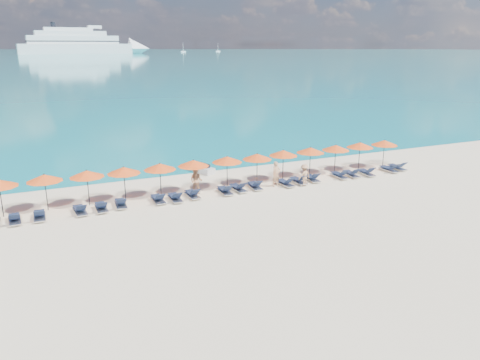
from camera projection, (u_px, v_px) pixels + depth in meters
name	position (u px, v px, depth m)	size (l,w,h in m)	color
ground	(261.00, 212.00, 27.66)	(1400.00, 1400.00, 0.00)	beige
sea	(33.00, 52.00, 606.01)	(1600.00, 1300.00, 0.01)	#1FA9B2
cruise_ship	(88.00, 44.00, 495.10)	(137.19, 29.22, 37.92)	white
sailboat_near	(183.00, 51.00, 603.05)	(6.52, 2.17, 11.95)	white
sailboat_far	(218.00, 51.00, 643.00)	(6.09, 2.03, 11.16)	white
jetski	(203.00, 169.00, 36.08)	(1.37, 2.18, 0.73)	silver
beachgoer_a	(276.00, 174.00, 32.45)	(0.65, 0.43, 1.79)	tan
beachgoer_b	(196.00, 181.00, 30.85)	(0.86, 0.50, 1.77)	tan
beachgoer_c	(304.00, 175.00, 32.67)	(1.00, 0.47, 1.55)	tan
umbrella_1	(44.00, 178.00, 27.46)	(2.10, 2.10, 2.28)	black
umbrella_2	(87.00, 174.00, 28.32)	(2.10, 2.10, 2.28)	black
umbrella_3	(124.00, 170.00, 29.11)	(2.10, 2.10, 2.28)	black
umbrella_4	(160.00, 167.00, 29.98)	(2.10, 2.10, 2.28)	black
umbrella_5	(193.00, 163.00, 30.86)	(2.10, 2.10, 2.28)	black
umbrella_6	(227.00, 159.00, 31.86)	(2.10, 2.10, 2.28)	black
umbrella_7	(257.00, 157.00, 32.67)	(2.10, 2.10, 2.28)	black
umbrella_8	(283.00, 153.00, 33.75)	(2.10, 2.10, 2.28)	black
umbrella_9	(311.00, 150.00, 34.67)	(2.10, 2.10, 2.28)	black
umbrella_10	(336.00, 148.00, 35.48)	(2.10, 2.10, 2.28)	black
umbrella_11	(360.00, 145.00, 36.44)	(2.10, 2.10, 2.28)	black
umbrella_12	(385.00, 143.00, 37.29)	(2.10, 2.10, 2.28)	black
lounger_1	(14.00, 219.00, 25.96)	(0.71, 1.73, 0.66)	silver
lounger_2	(39.00, 215.00, 26.50)	(0.65, 1.71, 0.66)	silver
lounger_3	(80.00, 210.00, 27.37)	(0.76, 1.75, 0.66)	silver
lounger_4	(101.00, 207.00, 27.87)	(0.62, 1.70, 0.66)	silver
lounger_5	(121.00, 203.00, 28.50)	(0.74, 1.74, 0.66)	silver
lounger_6	(158.00, 199.00, 29.33)	(0.64, 1.71, 0.66)	silver
lounger_7	(175.00, 197.00, 29.62)	(0.65, 1.71, 0.66)	silver
lounger_8	(192.00, 194.00, 30.27)	(0.66, 1.71, 0.66)	silver
lounger_9	(225.00, 190.00, 31.03)	(0.67, 1.72, 0.66)	silver
lounger_10	(238.00, 188.00, 31.61)	(0.76, 1.75, 0.66)	silver
lounger_11	(255.00, 185.00, 32.12)	(0.76, 1.75, 0.66)	silver
lounger_12	(285.00, 183.00, 32.76)	(0.74, 1.74, 0.66)	silver
lounger_13	(298.00, 180.00, 33.31)	(0.64, 1.71, 0.66)	silver
lounger_14	(312.00, 178.00, 33.93)	(0.78, 1.75, 0.66)	silver
lounger_15	(339.00, 175.00, 34.70)	(0.65, 1.71, 0.66)	silver
lounger_16	(351.00, 174.00, 35.06)	(0.78, 1.75, 0.66)	silver
lounger_17	(366.00, 172.00, 35.46)	(0.77, 1.75, 0.66)	silver
lounger_18	(389.00, 169.00, 36.44)	(0.70, 1.73, 0.66)	silver
lounger_19	(397.00, 167.00, 36.98)	(0.65, 1.71, 0.66)	silver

